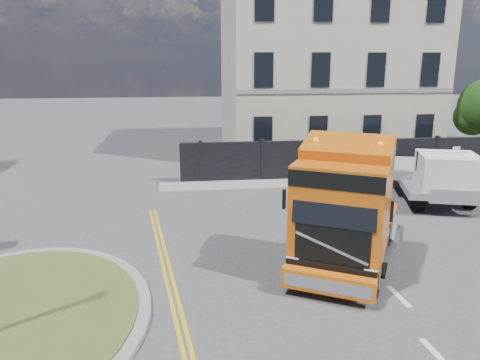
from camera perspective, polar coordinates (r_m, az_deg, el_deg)
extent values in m
plane|color=#424244|center=(14.65, 4.42, -9.31)|extent=(120.00, 120.00, 0.00)
cylinder|color=gray|center=(12.50, -27.09, -15.19)|extent=(6.80, 6.80, 0.12)
cylinder|color=#3B5522|center=(12.47, -27.14, -14.87)|extent=(6.20, 6.20, 0.05)
cube|color=black|center=(24.26, 14.44, 2.49)|extent=(18.00, 0.25, 2.00)
cube|color=beige|center=(30.85, 9.96, 13.70)|extent=(12.00, 10.00, 11.00)
sphere|color=black|center=(30.65, 26.56, 6.93)|extent=(2.20, 2.20, 2.20)
cube|color=gray|center=(23.66, 15.06, -0.20)|extent=(20.00, 1.60, 0.12)
cube|color=black|center=(14.89, 13.13, -6.32)|extent=(4.86, 6.32, 0.42)
cube|color=#D25F0E|center=(12.92, 12.31, -3.35)|extent=(3.24, 3.28, 2.64)
cube|color=#D25F0E|center=(13.58, 13.28, 2.23)|extent=(2.47, 1.87, 1.32)
cube|color=black|center=(11.67, 11.39, -3.32)|extent=(1.85, 1.04, 0.99)
cube|color=#D25F0E|center=(12.11, 10.66, -12.25)|extent=(2.23, 1.41, 0.52)
cylinder|color=black|center=(12.98, 6.86, -10.30)|extent=(0.73, 1.01, 0.98)
cylinder|color=gray|center=(12.98, 6.86, -10.30)|extent=(0.56, 0.64, 0.54)
cylinder|color=black|center=(12.68, 15.94, -11.44)|extent=(0.73, 1.01, 0.98)
cylinder|color=gray|center=(12.68, 15.94, -11.44)|extent=(0.56, 0.64, 0.54)
cylinder|color=black|center=(16.00, 10.02, -5.48)|extent=(0.73, 1.01, 0.98)
cylinder|color=gray|center=(16.00, 10.02, -5.48)|extent=(0.56, 0.64, 0.54)
cylinder|color=black|center=(15.75, 17.31, -6.28)|extent=(0.73, 1.01, 0.98)
cylinder|color=gray|center=(15.75, 17.31, -6.28)|extent=(0.56, 0.64, 0.54)
cylinder|color=black|center=(17.04, 10.82, -4.24)|extent=(0.73, 1.01, 0.98)
cylinder|color=gray|center=(17.04, 10.82, -4.24)|extent=(0.56, 0.64, 0.54)
cylinder|color=black|center=(16.81, 17.65, -4.96)|extent=(0.73, 1.01, 0.98)
cylinder|color=gray|center=(16.81, 17.65, -4.96)|extent=(0.56, 0.64, 0.54)
cube|color=gray|center=(21.80, 21.52, 0.01)|extent=(3.60, 5.85, 0.28)
cube|color=silver|center=(20.19, 23.94, 0.81)|extent=(2.65, 2.57, 1.48)
cylinder|color=black|center=(19.96, 20.91, -2.43)|extent=(0.28, 0.80, 0.80)
cylinder|color=black|center=(21.03, 26.16, -2.13)|extent=(0.28, 0.80, 0.80)
cylinder|color=black|center=(22.92, 17.07, 0.05)|extent=(0.28, 0.80, 0.80)
cylinder|color=black|center=(23.86, 21.84, 0.20)|extent=(0.28, 0.80, 0.80)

